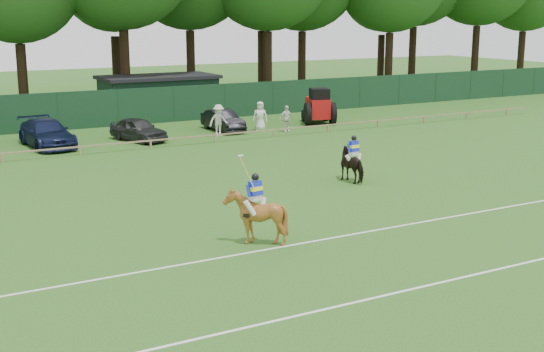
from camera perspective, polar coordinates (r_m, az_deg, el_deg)
ground at (r=25.41m, az=2.32°, el=-4.50°), size 160.00×160.00×0.00m
horse_dark at (r=33.17m, az=6.40°, el=0.88°), size 0.96×1.87×1.53m
horse_chestnut at (r=24.02m, az=-1.31°, el=-3.19°), size 1.78×1.93×1.87m
sedan_navy at (r=43.47m, az=-17.25°, el=3.22°), size 2.59×5.53×1.56m
hatch_grey at (r=44.20m, az=-10.44°, el=3.62°), size 2.85×4.40×1.39m
estate_black at (r=47.36m, az=-3.86°, el=4.36°), size 1.44×4.10×1.35m
spectator_left at (r=45.29m, az=-4.21°, el=4.37°), size 1.28×0.74×1.97m
spectator_mid at (r=46.81m, az=1.13°, el=4.52°), size 1.00×0.42×1.71m
spectator_right at (r=47.23m, az=-0.94°, el=4.71°), size 1.11×1.02×1.91m
rider_dark at (r=33.02m, az=6.44°, el=2.08°), size 0.94×0.40×1.41m
rider_chestnut at (r=23.80m, az=-1.30°, el=-1.31°), size 0.96×0.53×2.05m
pitch_lines at (r=22.65m, az=6.97°, el=-6.74°), size 60.00×5.10×0.01m
pitch_rail at (r=41.32m, az=-10.81°, el=2.62°), size 62.10×0.10×0.50m
perimeter_fence at (r=49.74m, az=-14.17°, el=5.08°), size 92.08×0.08×2.50m
utility_shed at (r=54.35m, az=-8.89°, el=6.23°), size 8.40×4.40×3.04m
tree_row at (r=58.08m, az=-14.28°, el=4.87°), size 96.00×12.00×21.00m
tractor at (r=50.42m, az=3.67°, el=5.43°), size 2.87×3.43×2.46m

